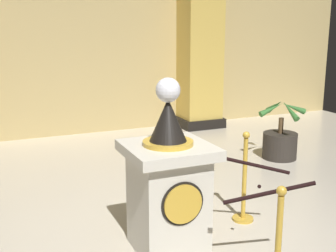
# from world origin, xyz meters

# --- Properties ---
(back_wall) EXTENTS (12.73, 0.16, 3.66)m
(back_wall) POSITION_xyz_m (0.00, 5.41, 1.83)
(back_wall) COLOR tan
(back_wall) RESTS_ON ground_plane
(pedestal_clock) EXTENTS (0.80, 0.80, 1.71)m
(pedestal_clock) POSITION_xyz_m (-0.22, 0.32, 0.66)
(pedestal_clock) COLOR beige
(pedestal_clock) RESTS_ON ground_plane
(stanchion_far) EXTENTS (0.24, 0.24, 1.04)m
(stanchion_far) POSITION_xyz_m (0.82, 0.57, 0.36)
(stanchion_far) COLOR gold
(stanchion_far) RESTS_ON ground_plane
(velvet_rope) EXTENTS (1.03, 1.05, 0.22)m
(velvet_rope) POSITION_xyz_m (0.51, -0.14, 0.79)
(velvet_rope) COLOR black
(column_right) EXTENTS (0.96, 0.96, 3.52)m
(column_right) POSITION_xyz_m (2.55, 5.05, 1.75)
(column_right) COLOR black
(column_right) RESTS_ON ground_plane
(potted_palm_right) EXTENTS (0.85, 0.83, 1.00)m
(potted_palm_right) POSITION_xyz_m (2.69, 2.35, 0.29)
(potted_palm_right) COLOR #2D2823
(potted_palm_right) RESTS_ON ground_plane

